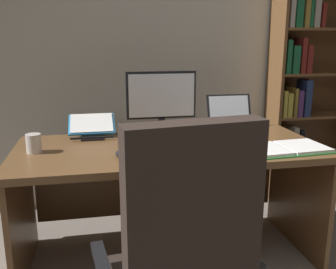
# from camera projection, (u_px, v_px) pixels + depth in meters

# --- Properties ---
(wall_back) EXTENTS (5.26, 0.12, 2.52)m
(wall_back) POSITION_uv_depth(u_px,v_px,m) (160.00, 52.00, 3.10)
(wall_back) COLOR beige
(wall_back) RESTS_ON ground
(desk) EXTENTS (1.81, 0.81, 0.74)m
(desk) POSITION_uv_depth(u_px,v_px,m) (167.00, 172.00, 2.39)
(desk) COLOR brown
(desk) RESTS_ON ground
(bookshelf) EXTENTS (0.77, 0.27, 2.16)m
(bookshelf) POSITION_uv_depth(u_px,v_px,m) (307.00, 71.00, 3.17)
(bookshelf) COLOR brown
(bookshelf) RESTS_ON ground
(monitor) EXTENTS (0.46, 0.16, 0.42)m
(monitor) POSITION_uv_depth(u_px,v_px,m) (161.00, 103.00, 2.48)
(monitor) COLOR black
(monitor) RESTS_ON desk
(laptop) EXTENTS (0.32, 0.31, 0.24)m
(laptop) POSITION_uv_depth(u_px,v_px,m) (234.00, 124.00, 2.62)
(laptop) COLOR black
(laptop) RESTS_ON desk
(keyboard) EXTENTS (0.42, 0.15, 0.02)m
(keyboard) POSITION_uv_depth(u_px,v_px,m) (176.00, 152.00, 2.10)
(keyboard) COLOR black
(keyboard) RESTS_ON desk
(computer_mouse) EXTENTS (0.06, 0.10, 0.04)m
(computer_mouse) POSITION_uv_depth(u_px,v_px,m) (122.00, 154.00, 2.04)
(computer_mouse) COLOR black
(computer_mouse) RESTS_ON desk
(reading_stand_with_book) EXTENTS (0.30, 0.25, 0.13)m
(reading_stand_with_book) POSITION_uv_depth(u_px,v_px,m) (92.00, 126.00, 2.48)
(reading_stand_with_book) COLOR black
(reading_stand_with_book) RESTS_ON desk
(open_binder) EXTENTS (0.53, 0.31, 0.02)m
(open_binder) POSITION_uv_depth(u_px,v_px,m) (283.00, 149.00, 2.16)
(open_binder) COLOR green
(open_binder) RESTS_ON desk
(notepad) EXTENTS (0.17, 0.22, 0.01)m
(notepad) POSITION_uv_depth(u_px,v_px,m) (222.00, 143.00, 2.30)
(notepad) COLOR white
(notepad) RESTS_ON desk
(pen) EXTENTS (0.14, 0.02, 0.01)m
(pen) POSITION_uv_depth(u_px,v_px,m) (225.00, 142.00, 2.30)
(pen) COLOR black
(pen) RESTS_ON notepad
(coffee_mug) EXTENTS (0.08, 0.08, 0.11)m
(coffee_mug) POSITION_uv_depth(u_px,v_px,m) (34.00, 143.00, 2.11)
(coffee_mug) COLOR silver
(coffee_mug) RESTS_ON desk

